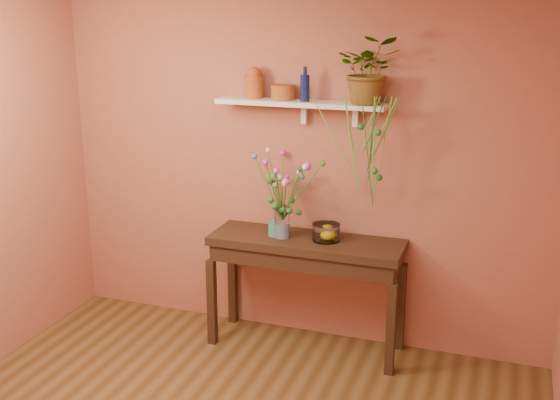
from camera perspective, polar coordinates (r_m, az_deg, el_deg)
name	(u,v)px	position (r m, az deg, el deg)	size (l,w,h in m)	color
room	(181,259)	(3.58, -8.32, -4.94)	(4.04, 4.04, 2.70)	brown
sideboard	(306,255)	(5.24, 2.22, -4.62)	(1.49, 0.48, 0.91)	#331E14
wall_shelf	(302,104)	(5.10, 1.87, 8.09)	(1.30, 0.24, 0.19)	white
terracotta_jug	(254,83)	(5.23, -2.22, 9.80)	(0.18, 0.18, 0.24)	#994C1E
terracotta_pot	(283,92)	(5.15, 0.26, 9.04)	(0.18, 0.18, 0.11)	#994C1E
blue_bottle	(305,87)	(5.06, 2.11, 9.45)	(0.09, 0.09, 0.25)	#0E1648
spider_plant	(369,70)	(4.93, 7.52, 10.77)	(0.44, 0.38, 0.48)	#246221
plant_fronds	(370,146)	(4.85, 7.58, 4.56)	(0.63, 0.19, 0.81)	#246221
glass_vase	(282,225)	(5.18, 0.18, -2.08)	(0.12, 0.12, 0.25)	white
bouquet	(284,181)	(5.07, 0.30, 1.58)	(0.57, 0.59, 0.56)	#386B28
glass_bowl	(326,233)	(5.15, 3.90, -2.77)	(0.21, 0.21, 0.13)	white
lemon	(327,234)	(5.17, 4.01, -2.87)	(0.08, 0.08, 0.08)	yellow
carton	(273,229)	(5.21, -0.56, -2.44)	(0.06, 0.05, 0.12)	#2A6281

